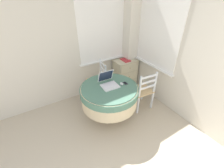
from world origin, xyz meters
The scene contains 9 objects.
corner_room_shell centered at (1.34, 1.98, 1.28)m, with size 4.52×4.94×2.55m.
round_dining_table centered at (0.99, 2.03, 0.58)m, with size 1.05×1.05×0.75m.
laptop centered at (1.01, 2.09, 0.80)m, with size 0.31×0.35×0.25m.
computer_mouse centered at (1.22, 1.97, 0.77)m, with size 0.05×0.08×0.04m.
cell_phone centered at (1.30, 1.97, 0.75)m, with size 0.06×0.10×0.01m.
dining_chair_near_back_window centered at (1.13, 2.77, 0.43)m, with size 0.47×0.48×0.89m.
dining_chair_near_right_window centered at (1.75, 1.95, 0.43)m, with size 0.45×0.43×0.89m.
corner_cabinet centered at (1.95, 2.86, 0.37)m, with size 0.57×0.40×0.73m.
book_on_cabinet centered at (1.93, 2.84, 0.74)m, with size 0.16×0.24×0.02m.
Camera 1 is at (-0.11, 0.12, 2.23)m, focal length 24.00 mm.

